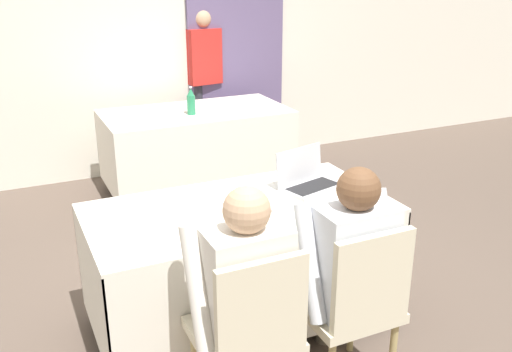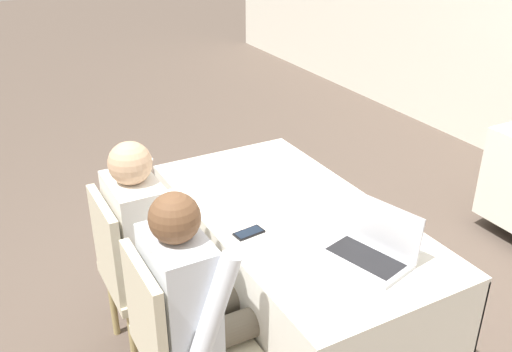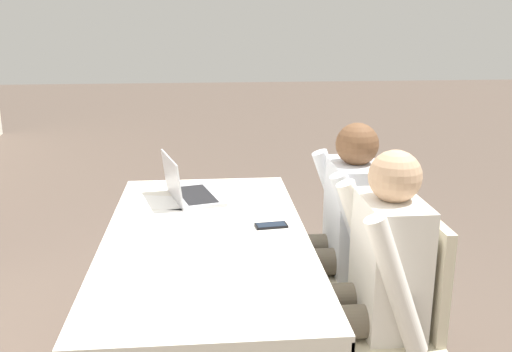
# 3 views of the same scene
# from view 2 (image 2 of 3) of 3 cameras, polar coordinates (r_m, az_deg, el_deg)

# --- Properties ---
(ground_plane) EXTENTS (24.00, 24.00, 0.00)m
(ground_plane) POSITION_cam_2_polar(r_m,az_deg,el_deg) (3.24, 3.42, -15.33)
(ground_plane) COLOR brown
(conference_table_near) EXTENTS (1.66, 0.85, 0.76)m
(conference_table_near) POSITION_cam_2_polar(r_m,az_deg,el_deg) (2.88, 3.72, -6.78)
(conference_table_near) COLOR white
(conference_table_near) RESTS_ON ground_plane
(laptop) EXTENTS (0.41, 0.33, 0.23)m
(laptop) POSITION_cam_2_polar(r_m,az_deg,el_deg) (2.48, 11.42, -7.17)
(laptop) COLOR #B7B7BC
(laptop) RESTS_ON conference_table_near
(cell_phone) EXTENTS (0.08, 0.15, 0.01)m
(cell_phone) POSITION_cam_2_polar(r_m,az_deg,el_deg) (2.62, -0.71, -5.70)
(cell_phone) COLOR black
(cell_phone) RESTS_ON conference_table_near
(paper_beside_laptop) EXTENTS (0.25, 0.32, 0.00)m
(paper_beside_laptop) POSITION_cam_2_polar(r_m,az_deg,el_deg) (2.70, 8.86, -5.05)
(paper_beside_laptop) COLOR white
(paper_beside_laptop) RESTS_ON conference_table_near
(paper_centre_table) EXTENTS (0.26, 0.33, 0.00)m
(paper_centre_table) POSITION_cam_2_polar(r_m,az_deg,el_deg) (2.61, 13.03, -6.66)
(paper_centre_table) COLOR white
(paper_centre_table) RESTS_ON conference_table_near
(chair_near_left) EXTENTS (0.44, 0.44, 0.91)m
(chair_near_left) POSITION_cam_2_polar(r_m,az_deg,el_deg) (2.89, -11.89, -9.05)
(chair_near_left) COLOR tan
(chair_near_left) RESTS_ON ground_plane
(chair_near_right) EXTENTS (0.44, 0.44, 0.91)m
(chair_near_right) POSITION_cam_2_polar(r_m,az_deg,el_deg) (2.48, -7.88, -15.63)
(chair_near_right) COLOR tan
(chair_near_right) RESTS_ON ground_plane
(person_checkered_shirt) EXTENTS (0.50, 0.52, 1.17)m
(person_checkered_shirt) POSITION_cam_2_polar(r_m,az_deg,el_deg) (2.82, -10.18, -5.88)
(person_checkered_shirt) COLOR #665B4C
(person_checkered_shirt) RESTS_ON ground_plane
(person_white_shirt) EXTENTS (0.50, 0.52, 1.17)m
(person_white_shirt) POSITION_cam_2_polar(r_m,az_deg,el_deg) (2.40, -5.77, -12.08)
(person_white_shirt) COLOR #665B4C
(person_white_shirt) RESTS_ON ground_plane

